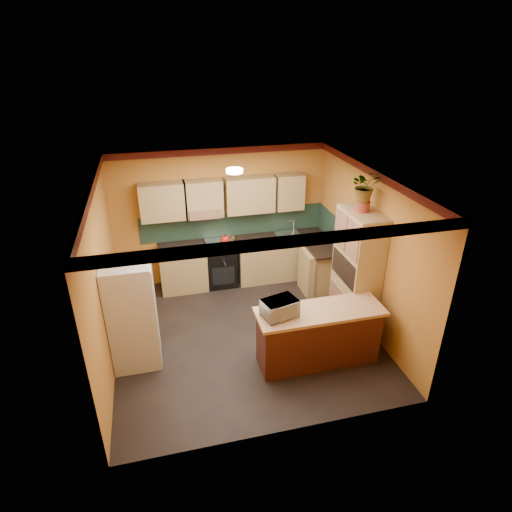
{
  "coord_description": "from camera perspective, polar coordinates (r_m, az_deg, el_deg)",
  "views": [
    {
      "loc": [
        -1.25,
        -5.77,
        4.43
      ],
      "look_at": [
        0.31,
        0.45,
        1.22
      ],
      "focal_mm": 30.0,
      "sensor_mm": 36.0,
      "label": 1
    }
  ],
  "objects": [
    {
      "name": "room_shell",
      "position": [
        6.61,
        -2.05,
        5.81
      ],
      "size": [
        4.24,
        4.24,
        2.72
      ],
      "color": "black",
      "rests_on": "ground"
    },
    {
      "name": "base_cabinets_back",
      "position": [
        8.74,
        -0.68,
        -0.6
      ],
      "size": [
        3.65,
        0.6,
        0.88
      ],
      "primitive_type": "cube",
      "color": "tan",
      "rests_on": "ground"
    },
    {
      "name": "countertop_back",
      "position": [
        8.54,
        -0.7,
        2.14
      ],
      "size": [
        3.65,
        0.62,
        0.04
      ],
      "primitive_type": "cube",
      "color": "black",
      "rests_on": "base_cabinets_back"
    },
    {
      "name": "stove",
      "position": [
        8.63,
        -4.72,
        -0.97
      ],
      "size": [
        0.58,
        0.58,
        0.91
      ],
      "primitive_type": "cube",
      "color": "black",
      "rests_on": "ground"
    },
    {
      "name": "kettle",
      "position": [
        8.36,
        -4.12,
        2.27
      ],
      "size": [
        0.17,
        0.17,
        0.18
      ],
      "primitive_type": null,
      "rotation": [
        0.0,
        0.0,
        -0.0
      ],
      "color": "red",
      "rests_on": "stove"
    },
    {
      "name": "sink",
      "position": [
        8.72,
        4.27,
        2.86
      ],
      "size": [
        0.48,
        0.4,
        0.03
      ],
      "primitive_type": "cube",
      "color": "silver",
      "rests_on": "countertop_back"
    },
    {
      "name": "base_cabinets_right",
      "position": [
        8.47,
        8.86,
        -1.88
      ],
      "size": [
        0.6,
        0.8,
        0.88
      ],
      "primitive_type": "cube",
      "color": "tan",
      "rests_on": "ground"
    },
    {
      "name": "countertop_right",
      "position": [
        8.26,
        9.08,
        0.92
      ],
      "size": [
        0.62,
        0.8,
        0.04
      ],
      "primitive_type": "cube",
      "color": "black",
      "rests_on": "base_cabinets_right"
    },
    {
      "name": "fridge",
      "position": [
        6.6,
        -16.2,
        -7.47
      ],
      "size": [
        0.68,
        0.66,
        1.7
      ],
      "primitive_type": "cube",
      "color": "silver",
      "rests_on": "ground"
    },
    {
      "name": "pantry",
      "position": [
        7.22,
        13.24,
        -2.1
      ],
      "size": [
        0.48,
        0.9,
        2.1
      ],
      "primitive_type": "cube",
      "color": "tan",
      "rests_on": "ground"
    },
    {
      "name": "fern_pot",
      "position": [
        6.81,
        14.03,
        6.48
      ],
      "size": [
        0.22,
        0.22,
        0.16
      ],
      "primitive_type": "cylinder",
      "color": "maroon",
      "rests_on": "pantry"
    },
    {
      "name": "fern",
      "position": [
        6.71,
        14.33,
        9.05
      ],
      "size": [
        0.44,
        0.39,
        0.48
      ],
      "primitive_type": "imported",
      "rotation": [
        0.0,
        0.0,
        0.03
      ],
      "color": "tan",
      "rests_on": "fern_pot"
    },
    {
      "name": "breakfast_bar",
      "position": [
        6.64,
        8.28,
        -10.67
      ],
      "size": [
        1.8,
        0.55,
        0.88
      ],
      "primitive_type": "cube",
      "color": "#461A10",
      "rests_on": "ground"
    },
    {
      "name": "bar_top",
      "position": [
        6.37,
        8.55,
        -7.34
      ],
      "size": [
        1.9,
        0.65,
        0.05
      ],
      "primitive_type": "cube",
      "color": "tan",
      "rests_on": "breakfast_bar"
    },
    {
      "name": "microwave",
      "position": [
        6.1,
        3.16,
        -6.96
      ],
      "size": [
        0.55,
        0.44,
        0.27
      ],
      "primitive_type": "imported",
      "rotation": [
        0.0,
        0.0,
        0.27
      ],
      "color": "silver",
      "rests_on": "bar_top"
    }
  ]
}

